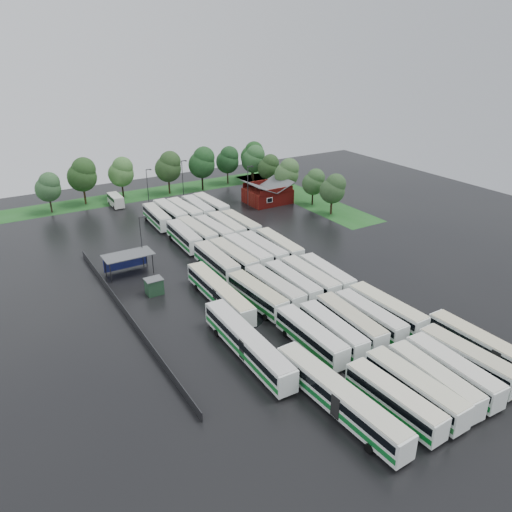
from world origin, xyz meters
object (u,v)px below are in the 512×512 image
brick_building (268,195)px  minibus (116,200)px  artic_bus_west_a (339,397)px  artic_bus_east (495,353)px

brick_building → minibus: (-32.14, 16.25, -0.34)m
artic_bus_west_a → artic_bus_east: bearing=-11.8°
brick_building → minibus: bearing=153.2°
artic_bus_east → minibus: artic_bus_east is taller
artic_bus_west_a → artic_bus_east: 21.67m
artic_bus_west_a → brick_building: bearing=60.9°
brick_building → artic_bus_east: brick_building is taller
minibus → artic_bus_east: bearing=-76.1°
artic_bus_west_a → artic_bus_east: size_ratio=1.04×
artic_bus_east → minibus: (-20.43, 85.62, -0.33)m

